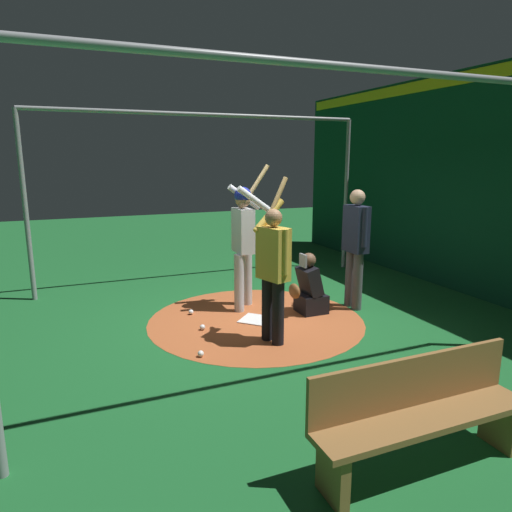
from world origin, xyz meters
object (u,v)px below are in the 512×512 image
Objects in this scene: batter at (244,235)px; baseball_1 at (201,354)px; bench at (420,412)px; baseball_2 at (191,312)px; visitor at (273,266)px; home_plate at (256,319)px; baseball_0 at (202,327)px; catcher at (309,290)px; umpire at (355,242)px.

baseball_1 is at bearing 53.11° from batter.
bench is 4.09m from baseball_2.
visitor reaches higher than baseball_1.
baseball_2 is (0.70, -4.01, -0.41)m from bench.
batter reaches higher than baseball_1.
baseball_0 is (0.82, 0.08, 0.03)m from home_plate.
baseball_0 is 0.67m from baseball_2.
catcher is 1.41m from visitor.
batter is at bearing -141.91° from baseball_0.
baseball_0 and baseball_1 have the same top height.
baseball_0 is (0.87, 0.68, -1.11)m from batter.
home_plate is 3.45m from bench.
catcher is 1.72m from baseball_0.
bench reaches higher than baseball_2.
visitor is at bearing 135.09° from baseball_0.
umpire reaches higher than home_plate.
home_plate is at bearing -114.34° from visitor.
baseball_1 is at bearing 79.56° from baseball_2.
baseball_2 is at bearing -19.40° from catcher.
baseball_2 is (1.67, -0.59, -0.32)m from catcher.
catcher is 1.80m from baseball_2.
batter is 29.73× the size of baseball_0.
umpire is 0.89× the size of visitor.
bench is (0.97, 3.42, 0.09)m from catcher.
baseball_1 is at bearing -68.73° from bench.
visitor reaches higher than baseball_0.
home_plate is at bearing 0.42° from catcher.
bench is at bearing 88.29° from home_plate.
umpire is at bearing 176.10° from catcher.
catcher is at bearing -157.34° from visitor.
batter is 29.73× the size of baseball_2.
baseball_0 is (0.72, -3.34, -0.41)m from bench.
umpire is 3.01m from baseball_1.
catcher is at bearing -105.77° from bench.
baseball_0 is (0.72, -0.72, -0.94)m from visitor.
umpire is 24.82× the size of baseball_0.
batter is 1.70m from umpire.
home_plate is 0.83m from baseball_0.
umpire is 1.02× the size of bench.
visitor reaches higher than bench.
catcher is 0.51× the size of bench.
baseball_2 is (2.43, -0.64, -1.00)m from umpire.
batter is at bearing -22.51° from umpire.
visitor is at bearing -90.03° from bench.
umpire is at bearing -162.41° from baseball_1.
batter is 1.22× the size of bench.
baseball_0 is at bearing 38.09° from batter.
bench reaches higher than baseball_0.
umpire is 2.64m from baseball_0.
visitor is 1.82m from baseball_2.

